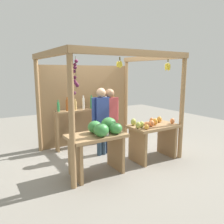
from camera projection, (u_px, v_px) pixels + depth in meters
ground_plane at (107, 154)px, 5.43m from camera, size 12.00×12.00×0.00m
market_stall at (97, 94)px, 5.57m from camera, size 2.74×2.26×2.36m
fruit_counter_left at (100, 138)px, 4.28m from camera, size 1.10×0.70×1.07m
fruit_counter_right at (153, 134)px, 5.01m from camera, size 1.11×0.64×0.95m
bottle_shelf_unit at (88, 116)px, 5.91m from camera, size 1.75×0.22×1.36m
vendor_man at (101, 116)px, 5.20m from camera, size 0.48×0.22×1.60m
vendor_woman at (110, 115)px, 5.37m from camera, size 0.48×0.21×1.57m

